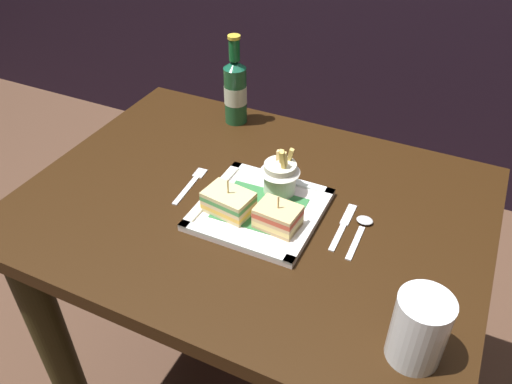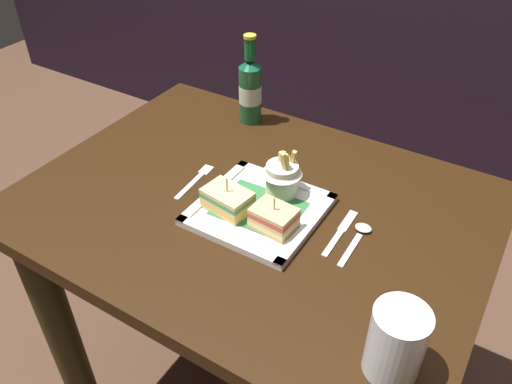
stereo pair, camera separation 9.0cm
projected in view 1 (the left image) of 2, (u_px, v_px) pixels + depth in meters
dining_table at (253, 258)px, 1.23m from camera, size 1.01×0.75×0.76m
square_plate at (260, 210)px, 1.09m from camera, size 0.25×0.25×0.02m
sandwich_half_left at (229, 202)px, 1.07m from camera, size 0.11×0.08×0.08m
sandwich_half_right at (278, 217)px, 1.03m from camera, size 0.09×0.07×0.08m
fries_cup at (280, 172)px, 1.11m from camera, size 0.09×0.09×0.12m
beer_bottle at (235, 90)px, 1.35m from camera, size 0.06×0.06×0.24m
water_glass at (418, 332)px, 0.78m from camera, size 0.09×0.09×0.13m
fork at (191, 183)px, 1.17m from camera, size 0.03×0.14×0.00m
knife at (344, 225)px, 1.06m from camera, size 0.02×0.16×0.00m
spoon at (362, 226)px, 1.05m from camera, size 0.04×0.14×0.01m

